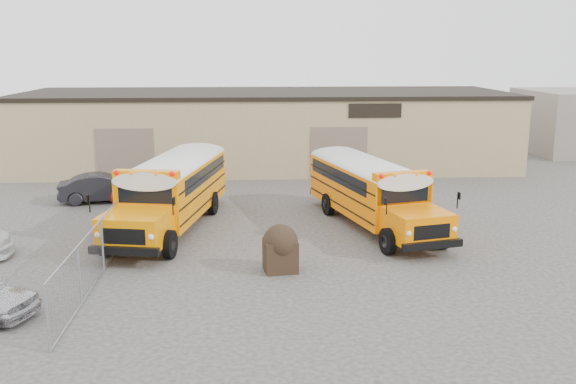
{
  "coord_description": "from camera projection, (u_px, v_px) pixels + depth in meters",
  "views": [
    {
      "loc": [
        -1.03,
        -20.8,
        7.29
      ],
      "look_at": [
        0.48,
        4.6,
        1.6
      ],
      "focal_mm": 40.0,
      "sensor_mm": 36.0,
      "label": 1
    }
  ],
  "objects": [
    {
      "name": "school_bus_right",
      "position": [
        322.0,
        164.0,
        32.34
      ],
      "size": [
        4.61,
        9.86,
        2.8
      ],
      "color": "#FF7A00",
      "rests_on": "ground"
    },
    {
      "name": "car_dark",
      "position": [
        103.0,
        188.0,
        31.16
      ],
      "size": [
        4.38,
        2.19,
        1.38
      ],
      "primitive_type": "imported",
      "rotation": [
        0.0,
        0.0,
        1.75
      ],
      "color": "black",
      "rests_on": "ground"
    },
    {
      "name": "chainlink_fence",
      "position": [
        120.0,
        221.0,
        24.29
      ],
      "size": [
        0.07,
        18.07,
        1.81
      ],
      "color": "gray",
      "rests_on": "ground"
    },
    {
      "name": "warehouse",
      "position": [
        266.0,
        128.0,
        40.87
      ],
      "size": [
        30.2,
        10.2,
        4.67
      ],
      "color": "tan",
      "rests_on": "ground"
    },
    {
      "name": "ground",
      "position": [
        282.0,
        267.0,
        21.91
      ],
      "size": [
        120.0,
        120.0,
        0.0
      ],
      "primitive_type": "plane",
      "color": "#373432",
      "rests_on": "ground"
    },
    {
      "name": "school_bus_left",
      "position": [
        209.0,
        161.0,
        32.6
      ],
      "size": [
        4.3,
        10.41,
        2.97
      ],
      "color": "#FA8A00",
      "rests_on": "ground"
    },
    {
      "name": "tarp_bundle",
      "position": [
        280.0,
        247.0,
        21.36
      ],
      "size": [
        1.2,
        1.18,
        1.61
      ],
      "color": "black",
      "rests_on": "ground"
    }
  ]
}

